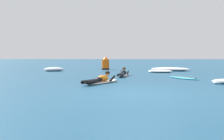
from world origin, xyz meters
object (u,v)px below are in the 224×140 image
(surfer_near, at_px, (101,80))
(surfer_far, at_px, (123,74))
(drifting_surfboard, at_px, (184,78))
(channel_marker_buoy, at_px, (105,64))

(surfer_near, relative_size, surfer_far, 1.00)
(surfer_near, distance_m, drifting_surfboard, 4.62)
(surfer_near, height_order, surfer_far, same)
(surfer_near, distance_m, channel_marker_buoy, 10.28)
(surfer_far, xyz_separation_m, channel_marker_buoy, (-1.45, 6.53, 0.31))
(drifting_surfboard, bearing_deg, channel_marker_buoy, 119.67)
(surfer_far, bearing_deg, channel_marker_buoy, 102.53)
(surfer_near, distance_m, surfer_far, 3.84)
(surfer_far, height_order, channel_marker_buoy, channel_marker_buoy)
(surfer_near, bearing_deg, channel_marker_buoy, 92.95)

